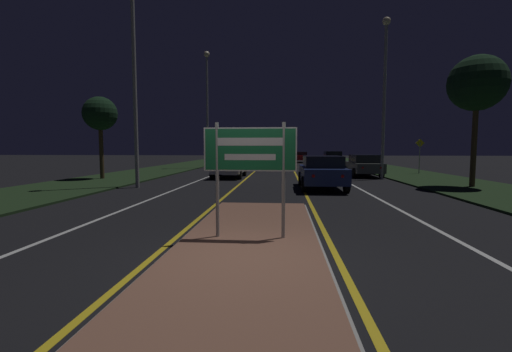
# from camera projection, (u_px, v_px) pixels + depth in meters

# --- Properties ---
(ground_plane) EXTENTS (160.00, 160.00, 0.00)m
(ground_plane) POSITION_uv_depth(u_px,v_px,m) (244.00, 260.00, 5.74)
(ground_plane) COLOR black
(median_island) EXTENTS (2.79, 8.64, 0.10)m
(median_island) POSITION_uv_depth(u_px,v_px,m) (250.00, 240.00, 6.87)
(median_island) COLOR #999993
(median_island) RESTS_ON ground_plane
(verge_left) EXTENTS (5.00, 100.00, 0.08)m
(verge_left) POSITION_uv_depth(u_px,v_px,m) (151.00, 172.00, 26.34)
(verge_left) COLOR #1E3319
(verge_left) RESTS_ON ground_plane
(verge_right) EXTENTS (5.00, 100.00, 0.08)m
(verge_right) POSITION_uv_depth(u_px,v_px,m) (404.00, 173.00, 24.87)
(verge_right) COLOR #1E3319
(verge_right) RESTS_ON ground_plane
(centre_line_yellow_left) EXTENTS (0.12, 70.00, 0.01)m
(centre_line_yellow_left) POSITION_uv_depth(u_px,v_px,m) (258.00, 169.00, 30.70)
(centre_line_yellow_left) COLOR gold
(centre_line_yellow_left) RESTS_ON ground_plane
(centre_line_yellow_right) EXTENTS (0.12, 70.00, 0.01)m
(centre_line_yellow_right) POSITION_uv_depth(u_px,v_px,m) (293.00, 169.00, 30.46)
(centre_line_yellow_right) COLOR gold
(centre_line_yellow_right) RESTS_ON ground_plane
(lane_line_white_left) EXTENTS (0.12, 70.00, 0.01)m
(lane_line_white_left) POSITION_uv_depth(u_px,v_px,m) (229.00, 169.00, 30.90)
(lane_line_white_left) COLOR silver
(lane_line_white_left) RESTS_ON ground_plane
(lane_line_white_right) EXTENTS (0.12, 70.00, 0.01)m
(lane_line_white_right) POSITION_uv_depth(u_px,v_px,m) (323.00, 169.00, 30.25)
(lane_line_white_right) COLOR silver
(lane_line_white_right) RESTS_ON ground_plane
(edge_line_white_left) EXTENTS (0.10, 70.00, 0.01)m
(edge_line_white_left) POSITION_uv_depth(u_px,v_px,m) (196.00, 169.00, 31.14)
(edge_line_white_left) COLOR silver
(edge_line_white_left) RESTS_ON ground_plane
(edge_line_white_right) EXTENTS (0.10, 70.00, 0.01)m
(edge_line_white_right) POSITION_uv_depth(u_px,v_px,m) (357.00, 169.00, 30.02)
(edge_line_white_right) COLOR silver
(edge_line_white_right) RESTS_ON ground_plane
(highway_sign) EXTENTS (1.83, 0.07, 2.29)m
(highway_sign) POSITION_uv_depth(u_px,v_px,m) (250.00, 156.00, 6.73)
(highway_sign) COLOR #9E9E99
(highway_sign) RESTS_ON median_island
(streetlight_left_near) EXTENTS (0.51, 0.51, 10.84)m
(streetlight_left_near) POSITION_uv_depth(u_px,v_px,m) (133.00, 42.00, 15.71)
(streetlight_left_near) COLOR #9E9E99
(streetlight_left_near) RESTS_ON ground_plane
(streetlight_left_far) EXTENTS (0.53, 0.53, 10.50)m
(streetlight_left_far) POSITION_uv_depth(u_px,v_px,m) (207.00, 95.00, 30.83)
(streetlight_left_far) COLOR #9E9E99
(streetlight_left_far) RESTS_ON ground_plane
(streetlight_right_near) EXTENTS (0.48, 0.48, 9.47)m
(streetlight_right_near) POSITION_uv_depth(u_px,v_px,m) (385.00, 81.00, 20.14)
(streetlight_right_near) COLOR #9E9E99
(streetlight_right_near) RESTS_ON ground_plane
(car_receding_0) EXTENTS (2.00, 4.41, 1.52)m
(car_receding_0) POSITION_uv_depth(u_px,v_px,m) (322.00, 171.00, 15.69)
(car_receding_0) COLOR navy
(car_receding_0) RESTS_ON ground_plane
(car_receding_1) EXTENTS (1.88, 4.78, 1.43)m
(car_receding_1) POSITION_uv_depth(u_px,v_px,m) (363.00, 165.00, 22.84)
(car_receding_1) COLOR #4C514C
(car_receding_1) RESTS_ON ground_plane
(car_receding_2) EXTENTS (1.98, 4.17, 1.54)m
(car_receding_2) POSITION_uv_depth(u_px,v_px,m) (332.00, 158.00, 35.88)
(car_receding_2) COLOR black
(car_receding_2) RESTS_ON ground_plane
(car_receding_3) EXTENTS (2.04, 4.42, 1.39)m
(car_receding_3) POSITION_uv_depth(u_px,v_px,m) (300.00, 157.00, 44.41)
(car_receding_3) COLOR maroon
(car_receding_3) RESTS_ON ground_plane
(car_approaching_0) EXTENTS (1.89, 4.19, 1.38)m
(car_approaching_0) POSITION_uv_depth(u_px,v_px,m) (229.00, 166.00, 21.80)
(car_approaching_0) COLOR silver
(car_approaching_0) RESTS_ON ground_plane
(warning_sign) EXTENTS (0.60, 0.06, 2.44)m
(warning_sign) POSITION_uv_depth(u_px,v_px,m) (420.00, 153.00, 24.02)
(warning_sign) COLOR #9E9E99
(warning_sign) RESTS_ON verge_right
(roadside_palm_left) EXTENTS (1.94, 1.94, 4.78)m
(roadside_palm_left) POSITION_uv_depth(u_px,v_px,m) (100.00, 114.00, 19.90)
(roadside_palm_left) COLOR #4C3823
(roadside_palm_left) RESTS_ON verge_left
(roadside_palm_right) EXTENTS (2.52, 2.52, 6.02)m
(roadside_palm_right) POSITION_uv_depth(u_px,v_px,m) (477.00, 84.00, 15.61)
(roadside_palm_right) COLOR #4C3823
(roadside_palm_right) RESTS_ON verge_right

